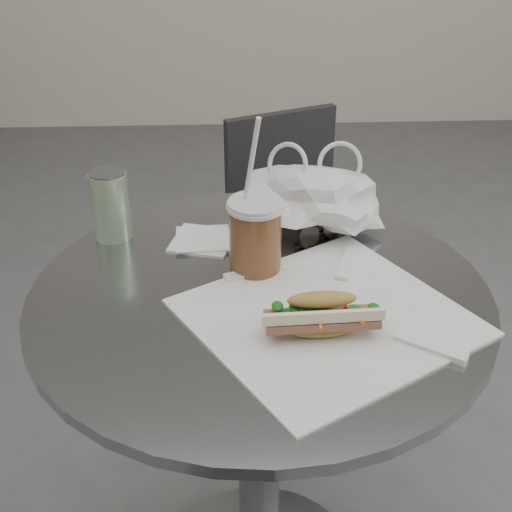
{
  "coord_description": "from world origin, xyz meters",
  "views": [
    {
      "loc": [
        -0.05,
        -0.77,
        1.39
      ],
      "look_at": [
        -0.0,
        0.23,
        0.79
      ],
      "focal_mm": 50.0,
      "sensor_mm": 36.0,
      "label": 1
    }
  ],
  "objects_px": {
    "iced_coffee": "(255,235)",
    "chair_far": "(302,275)",
    "drink_can": "(110,205)",
    "banh_mi": "(322,315)",
    "sunglasses": "(319,233)",
    "cafe_table": "(259,417)"
  },
  "relations": [
    {
      "from": "banh_mi",
      "to": "sunglasses",
      "type": "relative_size",
      "value": 2.2
    },
    {
      "from": "banh_mi",
      "to": "iced_coffee",
      "type": "bearing_deg",
      "value": 112.32
    },
    {
      "from": "banh_mi",
      "to": "drink_can",
      "type": "distance_m",
      "value": 0.47
    },
    {
      "from": "cafe_table",
      "to": "iced_coffee",
      "type": "relative_size",
      "value": 2.72
    },
    {
      "from": "sunglasses",
      "to": "drink_can",
      "type": "xyz_separation_m",
      "value": [
        -0.38,
        0.04,
        0.05
      ]
    },
    {
      "from": "chair_far",
      "to": "drink_can",
      "type": "xyz_separation_m",
      "value": [
        -0.41,
        -0.48,
        0.46
      ]
    },
    {
      "from": "sunglasses",
      "to": "cafe_table",
      "type": "bearing_deg",
      "value": -162.69
    },
    {
      "from": "chair_far",
      "to": "sunglasses",
      "type": "relative_size",
      "value": 7.91
    },
    {
      "from": "banh_mi",
      "to": "sunglasses",
      "type": "xyz_separation_m",
      "value": [
        0.03,
        0.29,
        -0.02
      ]
    },
    {
      "from": "drink_can",
      "to": "iced_coffee",
      "type": "bearing_deg",
      "value": -26.4
    },
    {
      "from": "cafe_table",
      "to": "iced_coffee",
      "type": "bearing_deg",
      "value": 93.62
    },
    {
      "from": "iced_coffee",
      "to": "chair_far",
      "type": "bearing_deg",
      "value": 75.84
    },
    {
      "from": "chair_far",
      "to": "iced_coffee",
      "type": "distance_m",
      "value": 0.78
    },
    {
      "from": "sunglasses",
      "to": "banh_mi",
      "type": "bearing_deg",
      "value": -133.59
    },
    {
      "from": "banh_mi",
      "to": "iced_coffee",
      "type": "height_order",
      "value": "iced_coffee"
    },
    {
      "from": "sunglasses",
      "to": "drink_can",
      "type": "height_order",
      "value": "drink_can"
    },
    {
      "from": "chair_far",
      "to": "banh_mi",
      "type": "relative_size",
      "value": 3.59
    },
    {
      "from": "cafe_table",
      "to": "drink_can",
      "type": "relative_size",
      "value": 5.82
    },
    {
      "from": "iced_coffee",
      "to": "drink_can",
      "type": "relative_size",
      "value": 2.14
    },
    {
      "from": "drink_can",
      "to": "chair_far",
      "type": "bearing_deg",
      "value": 49.36
    },
    {
      "from": "cafe_table",
      "to": "drink_can",
      "type": "distance_m",
      "value": 0.47
    },
    {
      "from": "iced_coffee",
      "to": "drink_can",
      "type": "xyz_separation_m",
      "value": [
        -0.26,
        0.13,
        -0.0
      ]
    }
  ]
}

